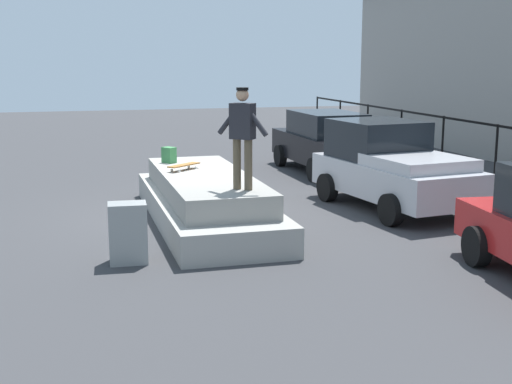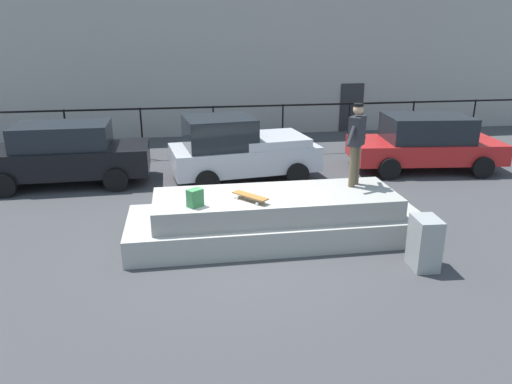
% 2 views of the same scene
% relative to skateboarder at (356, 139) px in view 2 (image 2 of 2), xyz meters
% --- Properties ---
extents(ground_plane, '(60.00, 60.00, 0.00)m').
position_rel_skateboarder_xyz_m(ground_plane, '(-2.52, -0.44, -1.99)').
color(ground_plane, '#38383A').
extents(concrete_ledge, '(6.09, 2.01, 0.97)m').
position_rel_skateboarder_xyz_m(concrete_ledge, '(-1.77, -0.31, -1.55)').
color(concrete_ledge, '#9E9B93').
rests_on(concrete_ledge, ground_plane).
extents(skateboarder, '(0.70, 0.79, 1.76)m').
position_rel_skateboarder_xyz_m(skateboarder, '(0.00, 0.00, 0.00)').
color(skateboarder, brown).
rests_on(skateboarder, concrete_ledge).
extents(skateboard, '(0.67, 0.75, 0.12)m').
position_rel_skateboarder_xyz_m(skateboard, '(-2.35, -0.64, -0.92)').
color(skateboard, brown).
rests_on(skateboard, concrete_ledge).
extents(backpack, '(0.34, 0.32, 0.35)m').
position_rel_skateboarder_xyz_m(backpack, '(-3.44, -0.78, -0.85)').
color(backpack, '#33723F').
rests_on(backpack, concrete_ledge).
extents(car_black_sedan_near, '(4.60, 2.11, 1.72)m').
position_rel_skateboarder_xyz_m(car_black_sedan_near, '(-6.86, 4.23, -1.11)').
color(car_black_sedan_near, black).
rests_on(car_black_sedan_near, ground_plane).
extents(car_silver_pickup_mid, '(4.33, 2.50, 1.86)m').
position_rel_skateboarder_xyz_m(car_silver_pickup_mid, '(-2.01, 3.84, -1.07)').
color(car_silver_pickup_mid, '#B7B7BC').
rests_on(car_silver_pickup_mid, ground_plane).
extents(car_red_sedan_far, '(4.66, 2.57, 1.68)m').
position_rel_skateboarder_xyz_m(car_red_sedan_far, '(3.78, 4.06, -1.13)').
color(car_red_sedan_far, '#B21E1E').
rests_on(car_red_sedan_far, ground_plane).
extents(utility_box, '(0.48, 0.63, 0.97)m').
position_rel_skateboarder_xyz_m(utility_box, '(0.65, -2.06, -1.50)').
color(utility_box, gray).
rests_on(utility_box, ground_plane).
extents(fence_row, '(24.06, 0.06, 1.71)m').
position_rel_skateboarder_xyz_m(fence_row, '(-2.52, 6.79, -0.76)').
color(fence_row, black).
rests_on(fence_row, ground_plane).
extents(warehouse_building, '(30.78, 8.44, 6.28)m').
position_rel_skateboarder_xyz_m(warehouse_building, '(-2.52, 14.02, 1.16)').
color(warehouse_building, gray).
rests_on(warehouse_building, ground_plane).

